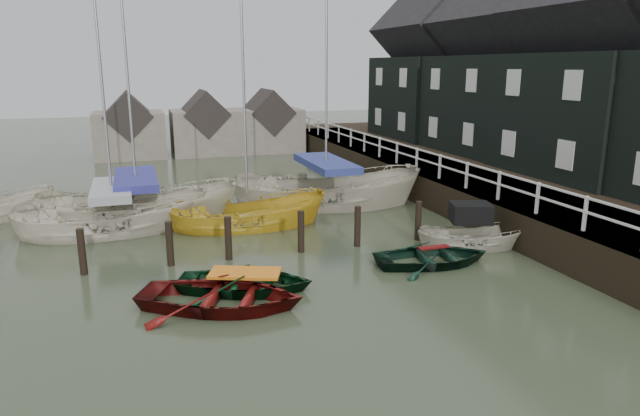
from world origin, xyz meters
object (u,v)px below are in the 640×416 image
object	(u,v)px
sailboat_d	(326,204)
sailboat_a	(115,230)
rowboat_dkgreen	(433,264)
rowboat_green	(246,291)
sailboat_c	(248,226)
sailboat_b	(139,222)
motorboat	(472,245)
rowboat_red	(222,307)

from	to	relation	value
sailboat_d	sailboat_a	bearing A→B (deg)	114.64
rowboat_dkgreen	sailboat_d	world-z (taller)	sailboat_d
rowboat_green	rowboat_dkgreen	xyz separation A→B (m)	(5.95, 0.30, 0.00)
rowboat_green	rowboat_dkgreen	world-z (taller)	rowboat_green
sailboat_a	sailboat_c	size ratio (longest dim) A/B	1.20
sailboat_b	sailboat_d	size ratio (longest dim) A/B	0.88
motorboat	sailboat_b	world-z (taller)	sailboat_b
rowboat_green	sailboat_c	xyz separation A→B (m)	(1.33, 6.31, 0.01)
motorboat	sailboat_d	xyz separation A→B (m)	(-2.72, 7.28, -0.06)
sailboat_a	sailboat_d	bearing A→B (deg)	-83.70
rowboat_dkgreen	sailboat_b	distance (m)	11.59
sailboat_c	sailboat_b	bearing A→B (deg)	70.00
sailboat_b	sailboat_d	distance (m)	7.93
sailboat_a	sailboat_b	bearing A→B (deg)	-46.64
sailboat_b	sailboat_d	xyz separation A→B (m)	(7.91, 0.52, 0.00)
sailboat_d	motorboat	bearing A→B (deg)	-144.08
rowboat_green	sailboat_c	bearing A→B (deg)	9.53
rowboat_green	rowboat_dkgreen	distance (m)	5.96
rowboat_red	rowboat_green	xyz separation A→B (m)	(0.80, 0.93, 0.00)
rowboat_red	sailboat_d	size ratio (longest dim) A/B	0.31
sailboat_a	sailboat_d	size ratio (longest dim) A/B	0.86
rowboat_green	sailboat_d	xyz separation A→B (m)	(5.28, 8.60, 0.06)
rowboat_green	sailboat_b	bearing A→B (deg)	39.50
rowboat_dkgreen	sailboat_a	distance (m)	11.69
motorboat	sailboat_a	distance (m)	12.91
rowboat_dkgreen	sailboat_c	size ratio (longest dim) A/B	0.37
sailboat_a	sailboat_b	distance (m)	1.26
rowboat_green	sailboat_d	distance (m)	10.09
sailboat_c	sailboat_d	distance (m)	4.56
rowboat_green	sailboat_b	world-z (taller)	sailboat_b
motorboat	sailboat_a	xyz separation A→B (m)	(-11.51, 5.85, -0.06)
motorboat	sailboat_a	world-z (taller)	sailboat_a
sailboat_c	rowboat_red	bearing A→B (deg)	167.67
motorboat	sailboat_b	bearing A→B (deg)	75.50
rowboat_green	sailboat_d	world-z (taller)	sailboat_d
rowboat_green	rowboat_dkgreen	bearing A→B (deg)	-65.72
rowboat_red	rowboat_dkgreen	world-z (taller)	rowboat_red
sailboat_a	sailboat_c	distance (m)	4.91
rowboat_green	sailboat_b	size ratio (longest dim) A/B	0.31
rowboat_dkgreen	sailboat_d	size ratio (longest dim) A/B	0.26
rowboat_dkgreen	sailboat_b	size ratio (longest dim) A/B	0.30
motorboat	sailboat_d	bearing A→B (deg)	38.46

